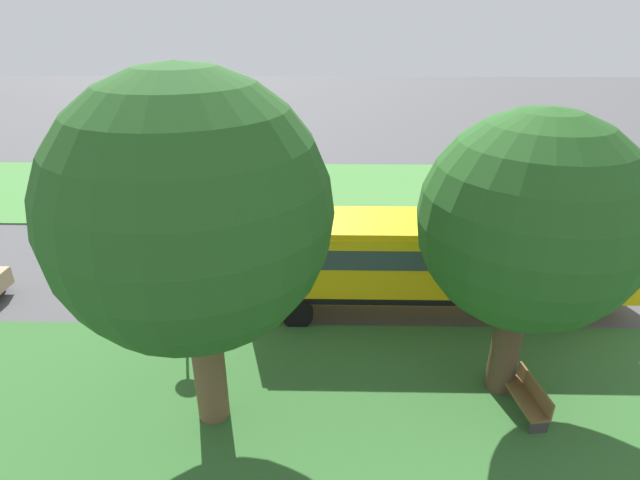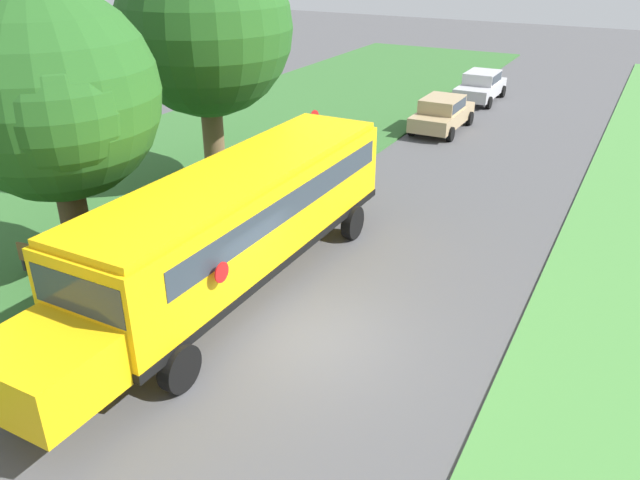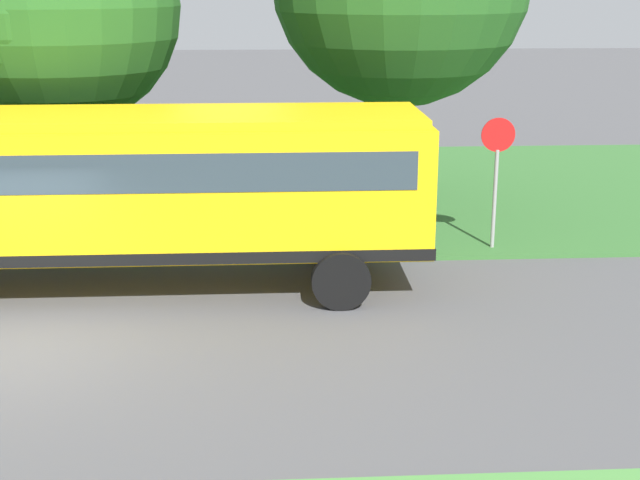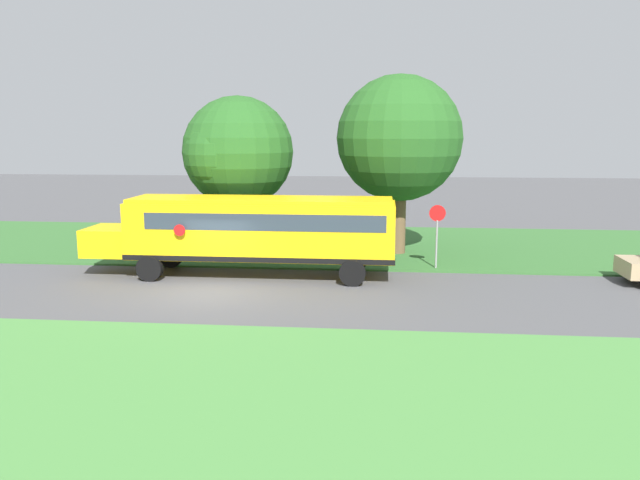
% 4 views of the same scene
% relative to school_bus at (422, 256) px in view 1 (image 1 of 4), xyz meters
% --- Properties ---
extents(ground_plane, '(120.00, 120.00, 0.00)m').
position_rel_school_bus_xyz_m(ground_plane, '(2.71, -1.17, -1.92)').
color(ground_plane, '#4C4C4F').
extents(grass_far_side, '(10.00, 80.00, 0.07)m').
position_rel_school_bus_xyz_m(grass_far_side, '(11.71, -1.17, -1.89)').
color(grass_far_side, '#47843D').
rests_on(grass_far_side, ground).
extents(school_bus, '(2.84, 12.42, 3.16)m').
position_rel_school_bus_xyz_m(school_bus, '(0.00, 0.00, 0.00)').
color(school_bus, yellow).
rests_on(school_bus, ground).
extents(oak_tree_beside_bus, '(5.04, 5.04, 7.35)m').
position_rel_school_bus_xyz_m(oak_tree_beside_bus, '(-3.82, -1.63, 2.86)').
color(oak_tree_beside_bus, '#4C3826').
rests_on(oak_tree_beside_bus, ground).
extents(oak_tree_roadside_mid, '(5.80, 5.80, 8.34)m').
position_rel_school_bus_xyz_m(oak_tree_roadside_mid, '(-5.23, 5.86, 3.55)').
color(oak_tree_roadside_mid, brown).
rests_on(oak_tree_roadside_mid, ground).
extents(stop_sign, '(0.08, 0.68, 2.74)m').
position_rel_school_bus_xyz_m(stop_sign, '(-1.89, 7.33, -0.19)').
color(stop_sign, gray).
rests_on(stop_sign, ground).
extents(park_bench, '(1.65, 0.71, 0.92)m').
position_rel_school_bus_xyz_m(park_bench, '(-4.83, -1.93, -1.45)').
color(park_bench, brown).
rests_on(park_bench, ground).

